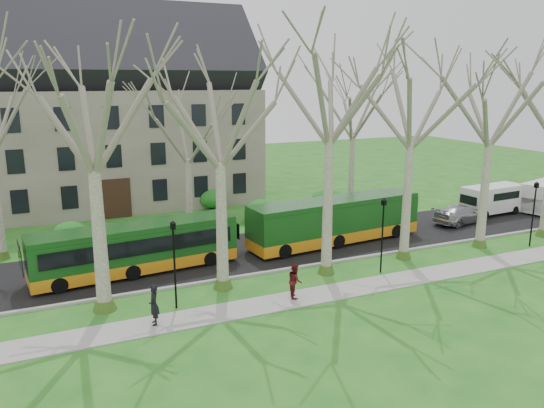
{
  "coord_description": "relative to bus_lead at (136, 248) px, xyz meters",
  "views": [
    {
      "loc": [
        -11.56,
        -24.81,
        10.85
      ],
      "look_at": [
        0.91,
        3.0,
        3.69
      ],
      "focal_mm": 35.0,
      "sensor_mm": 36.0,
      "label": 1
    }
  ],
  "objects": [
    {
      "name": "hedges",
      "position": [
        2.16,
        9.34,
        -0.51
      ],
      "size": [
        30.6,
        8.6,
        2.0
      ],
      "color": "#1B5F1B",
      "rests_on": "ground"
    },
    {
      "name": "tree_row_far",
      "position": [
        5.49,
        6.34,
        4.49
      ],
      "size": [
        33.0,
        7.0,
        12.0
      ],
      "color": "gray",
      "rests_on": "ground"
    },
    {
      "name": "tree_row_verge",
      "position": [
        6.83,
        -4.36,
        5.49
      ],
      "size": [
        49.0,
        7.0,
        14.0
      ],
      "color": "gray",
      "rests_on": "ground"
    },
    {
      "name": "ground",
      "position": [
        6.83,
        -4.66,
        -1.51
      ],
      "size": [
        120.0,
        120.0,
        0.0
      ],
      "primitive_type": "plane",
      "color": "#20631C",
      "rests_on": "ground"
    },
    {
      "name": "lamp_row",
      "position": [
        6.83,
        -5.66,
        1.07
      ],
      "size": [
        36.22,
        0.22,
        4.3
      ],
      "color": "black",
      "rests_on": "ground"
    },
    {
      "name": "van_a",
      "position": [
        29.02,
        1.73,
        -0.25
      ],
      "size": [
        5.58,
        2.33,
        2.38
      ],
      "primitive_type": null,
      "rotation": [
        0.0,
        0.0,
        0.06
      ],
      "color": "white",
      "rests_on": "road"
    },
    {
      "name": "bus_follow",
      "position": [
        13.34,
        0.32,
        0.11
      ],
      "size": [
        12.65,
        3.77,
        3.12
      ],
      "primitive_type": null,
      "rotation": [
        0.0,
        0.0,
        0.1
      ],
      "color": "#144816",
      "rests_on": "road"
    },
    {
      "name": "sidewalk",
      "position": [
        6.83,
        -7.16,
        -1.48
      ],
      "size": [
        70.0,
        2.0,
        0.06
      ],
      "primitive_type": "cube",
      "color": "gray",
      "rests_on": "ground"
    },
    {
      "name": "pedestrian_a",
      "position": [
        -0.52,
        -7.1,
        -0.51
      ],
      "size": [
        0.49,
        0.71,
        1.88
      ],
      "primitive_type": "imported",
      "rotation": [
        0.0,
        0.0,
        -1.63
      ],
      "color": "black",
      "rests_on": "sidewalk"
    },
    {
      "name": "pedestrian_b",
      "position": [
        6.64,
        -6.95,
        -0.55
      ],
      "size": [
        0.9,
        1.02,
        1.78
      ],
      "primitive_type": "imported",
      "rotation": [
        0.0,
        0.0,
        1.28
      ],
      "color": "#4E1214",
      "rests_on": "sidewalk"
    },
    {
      "name": "bus_lead",
      "position": [
        0.0,
        0.0,
        0.0
      ],
      "size": [
        11.74,
        3.55,
        2.89
      ],
      "primitive_type": null,
      "rotation": [
        0.0,
        0.0,
        0.1
      ],
      "color": "#144816",
      "rests_on": "road"
    },
    {
      "name": "sedan",
      "position": [
        24.7,
        0.62,
        -0.73
      ],
      "size": [
        5.2,
        2.8,
        1.43
      ],
      "primitive_type": "imported",
      "rotation": [
        0.0,
        0.0,
        1.74
      ],
      "color": "#9E9DA2",
      "rests_on": "road"
    },
    {
      "name": "building",
      "position": [
        0.83,
        19.34,
        6.56
      ],
      "size": [
        26.5,
        12.2,
        16.0
      ],
      "color": "slate",
      "rests_on": "ground"
    },
    {
      "name": "curb",
      "position": [
        6.83,
        -3.16,
        -1.44
      ],
      "size": [
        80.0,
        0.25,
        0.14
      ],
      "primitive_type": "cube",
      "color": "#A5A39E",
      "rests_on": "ground"
    },
    {
      "name": "road",
      "position": [
        6.83,
        0.84,
        -1.48
      ],
      "size": [
        80.0,
        8.0,
        0.06
      ],
      "primitive_type": "cube",
      "color": "black",
      "rests_on": "ground"
    }
  ]
}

